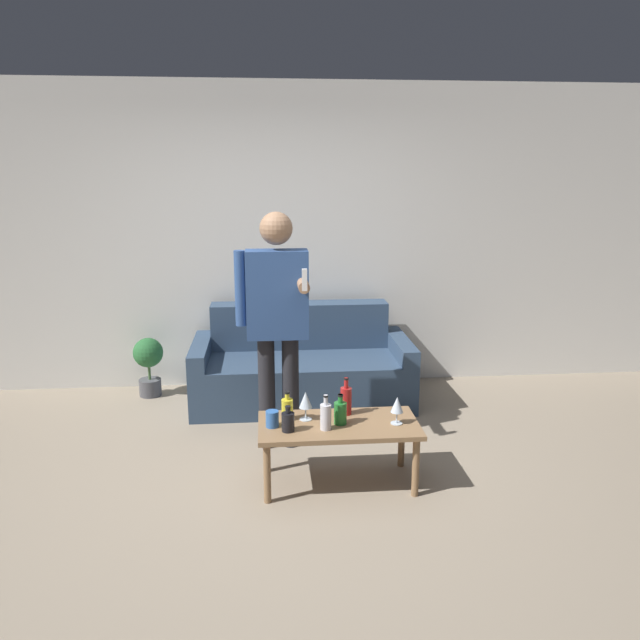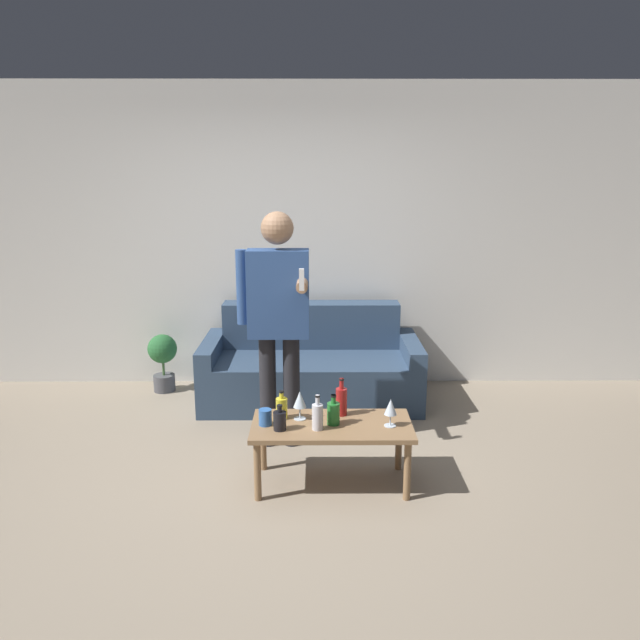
{
  "view_description": "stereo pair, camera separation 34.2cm",
  "coord_description": "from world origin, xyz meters",
  "px_view_note": "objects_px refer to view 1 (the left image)",
  "views": [
    {
      "loc": [
        -0.06,
        -3.44,
        1.95
      ],
      "look_at": [
        0.3,
        0.69,
        0.95
      ],
      "focal_mm": 35.0,
      "sensor_mm": 36.0,
      "label": 1
    },
    {
      "loc": [
        0.28,
        -3.45,
        1.95
      ],
      "look_at": [
        0.3,
        0.69,
        0.95
      ],
      "focal_mm": 35.0,
      "sensor_mm": 36.0,
      "label": 2
    }
  ],
  "objects_px": {
    "coffee_table": "(339,430)",
    "person_standing_front": "(277,312)",
    "couch": "(302,368)",
    "bottle_orange": "(340,412)"
  },
  "relations": [
    {
      "from": "coffee_table",
      "to": "person_standing_front",
      "type": "xyz_separation_m",
      "value": [
        -0.36,
        0.6,
        0.63
      ]
    },
    {
      "from": "coffee_table",
      "to": "couch",
      "type": "bearing_deg",
      "value": 95.31
    },
    {
      "from": "bottle_orange",
      "to": "person_standing_front",
      "type": "relative_size",
      "value": 0.11
    },
    {
      "from": "couch",
      "to": "person_standing_front",
      "type": "xyz_separation_m",
      "value": [
        -0.22,
        -0.93,
        0.71
      ]
    },
    {
      "from": "bottle_orange",
      "to": "couch",
      "type": "bearing_deg",
      "value": 95.63
    },
    {
      "from": "bottle_orange",
      "to": "person_standing_front",
      "type": "height_order",
      "value": "person_standing_front"
    },
    {
      "from": "coffee_table",
      "to": "person_standing_front",
      "type": "bearing_deg",
      "value": 121.45
    },
    {
      "from": "bottle_orange",
      "to": "coffee_table",
      "type": "bearing_deg",
      "value": 138.37
    },
    {
      "from": "couch",
      "to": "person_standing_front",
      "type": "bearing_deg",
      "value": -103.49
    },
    {
      "from": "person_standing_front",
      "to": "bottle_orange",
      "type": "bearing_deg",
      "value": -58.26
    }
  ]
}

